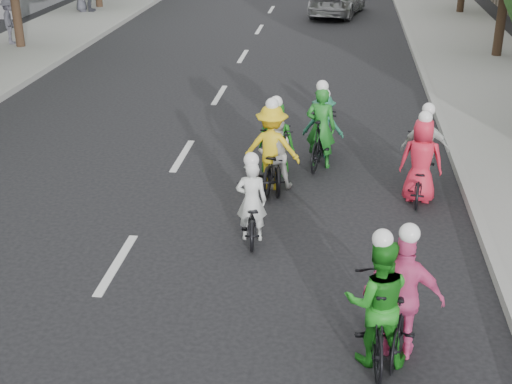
% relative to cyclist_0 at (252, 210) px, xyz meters
% --- Properties ---
extents(ground, '(120.00, 120.00, 0.00)m').
position_rel_cyclist_0_xyz_m(ground, '(-2.06, -1.23, -0.52)').
color(ground, black).
rests_on(ground, ground).
extents(curb_left, '(0.18, 80.00, 0.18)m').
position_rel_cyclist_0_xyz_m(curb_left, '(-8.11, 8.77, -0.43)').
color(curb_left, '#999993').
rests_on(curb_left, ground).
extents(sidewalk_right, '(4.00, 80.00, 0.15)m').
position_rel_cyclist_0_xyz_m(sidewalk_right, '(5.94, 8.77, -0.44)').
color(sidewalk_right, gray).
rests_on(sidewalk_right, ground).
extents(curb_right, '(0.18, 80.00, 0.18)m').
position_rel_cyclist_0_xyz_m(curb_right, '(3.99, 8.77, -0.43)').
color(curb_right, '#999993').
rests_on(curb_right, ground).
extents(cyclist_0, '(0.72, 1.66, 1.60)m').
position_rel_cyclist_0_xyz_m(cyclist_0, '(0.00, 0.00, 0.00)').
color(cyclist_0, black).
rests_on(cyclist_0, ground).
extents(cyclist_1, '(0.88, 1.89, 1.88)m').
position_rel_cyclist_0_xyz_m(cyclist_1, '(2.00, -3.20, 0.20)').
color(cyclist_1, black).
rests_on(cyclist_1, ground).
extents(cyclist_2, '(1.15, 1.99, 1.87)m').
position_rel_cyclist_0_xyz_m(cyclist_2, '(0.11, 2.27, 0.17)').
color(cyclist_2, black).
rests_on(cyclist_2, ground).
extents(cyclist_3, '(1.09, 1.67, 1.91)m').
position_rel_cyclist_0_xyz_m(cyclist_3, '(2.33, -3.05, 0.19)').
color(cyclist_3, black).
rests_on(cyclist_3, ground).
extents(cyclist_4, '(0.88, 1.68, 1.81)m').
position_rel_cyclist_0_xyz_m(cyclist_4, '(3.00, 1.99, 0.11)').
color(cyclist_4, black).
rests_on(cyclist_4, ground).
extents(cyclist_5, '(0.81, 1.89, 1.91)m').
position_rel_cyclist_0_xyz_m(cyclist_5, '(1.04, 3.58, 0.15)').
color(cyclist_5, black).
rests_on(cyclist_5, ground).
extents(cyclist_6, '(0.88, 1.84, 1.59)m').
position_rel_cyclist_0_xyz_m(cyclist_6, '(0.19, 2.33, 0.05)').
color(cyclist_6, black).
rests_on(cyclist_6, ground).
extents(cyclist_7, '(0.97, 1.70, 1.57)m').
position_rel_cyclist_0_xyz_m(cyclist_7, '(1.07, 4.20, 0.09)').
color(cyclist_7, black).
rests_on(cyclist_7, ground).
extents(cyclist_8, '(0.96, 1.89, 1.75)m').
position_rel_cyclist_0_xyz_m(cyclist_8, '(3.14, 2.72, 0.09)').
color(cyclist_8, black).
rests_on(cyclist_8, ground).
extents(cyclist_9, '(0.81, 1.74, 1.71)m').
position_rel_cyclist_0_xyz_m(cyclist_9, '(0.13, 2.99, 0.12)').
color(cyclist_9, black).
rests_on(cyclist_9, ground).
extents(spectator_0, '(0.94, 1.21, 1.65)m').
position_rel_cyclist_0_xyz_m(spectator_0, '(-10.75, 14.20, 0.46)').
color(spectator_0, '#4D4C59').
rests_on(spectator_0, sidewalk_left).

